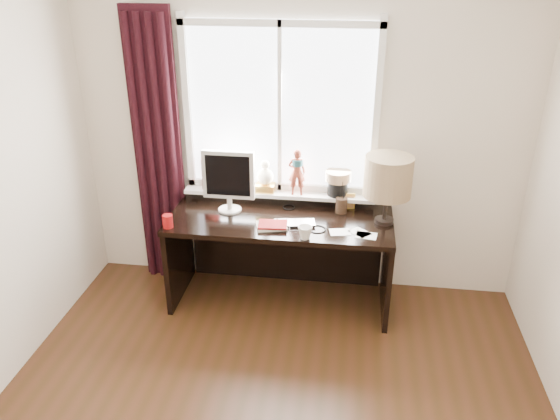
# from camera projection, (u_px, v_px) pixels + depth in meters

# --- Properties ---
(wall_back) EXTENTS (3.50, 0.00, 2.60)m
(wall_back) POSITION_uv_depth(u_px,v_px,m) (300.00, 134.00, 4.23)
(wall_back) COLOR beige
(wall_back) RESTS_ON ground
(laptop) EXTENTS (0.33, 0.24, 0.02)m
(laptop) POSITION_uv_depth(u_px,v_px,m) (295.00, 223.00, 4.04)
(laptop) COLOR silver
(laptop) RESTS_ON desk
(mug) EXTENTS (0.13, 0.13, 0.10)m
(mug) POSITION_uv_depth(u_px,v_px,m) (305.00, 232.00, 3.83)
(mug) COLOR white
(mug) RESTS_ON desk
(red_cup) EXTENTS (0.07, 0.07, 0.10)m
(red_cup) POSITION_uv_depth(u_px,v_px,m) (168.00, 221.00, 3.99)
(red_cup) COLOR maroon
(red_cup) RESTS_ON desk
(window) EXTENTS (1.52, 0.20, 1.40)m
(window) POSITION_uv_depth(u_px,v_px,m) (281.00, 135.00, 4.20)
(window) COLOR white
(window) RESTS_ON ground
(curtain) EXTENTS (0.38, 0.09, 2.25)m
(curtain) POSITION_uv_depth(u_px,v_px,m) (158.00, 154.00, 4.36)
(curtain) COLOR black
(curtain) RESTS_ON floor
(desk) EXTENTS (1.70, 0.70, 0.75)m
(desk) POSITION_uv_depth(u_px,v_px,m) (282.00, 240.00, 4.34)
(desk) COLOR black
(desk) RESTS_ON floor
(monitor) EXTENTS (0.40, 0.18, 0.49)m
(monitor) POSITION_uv_depth(u_px,v_px,m) (228.00, 178.00, 4.15)
(monitor) COLOR beige
(monitor) RESTS_ON desk
(notebook_stack) EXTENTS (0.25, 0.21, 0.03)m
(notebook_stack) POSITION_uv_depth(u_px,v_px,m) (272.00, 225.00, 4.00)
(notebook_stack) COLOR beige
(notebook_stack) RESTS_ON desk
(brush_holder) EXTENTS (0.09, 0.09, 0.25)m
(brush_holder) POSITION_uv_depth(u_px,v_px,m) (341.00, 205.00, 4.21)
(brush_holder) COLOR black
(brush_holder) RESTS_ON desk
(icon_frame) EXTENTS (0.10, 0.03, 0.13)m
(icon_frame) POSITION_uv_depth(u_px,v_px,m) (349.00, 201.00, 4.27)
(icon_frame) COLOR gold
(icon_frame) RESTS_ON desk
(table_lamp) EXTENTS (0.35, 0.35, 0.52)m
(table_lamp) POSITION_uv_depth(u_px,v_px,m) (388.00, 177.00, 3.92)
(table_lamp) COLOR black
(table_lamp) RESTS_ON desk
(loose_papers) EXTENTS (0.35, 0.19, 0.00)m
(loose_papers) POSITION_uv_depth(u_px,v_px,m) (355.00, 233.00, 3.92)
(loose_papers) COLOR white
(loose_papers) RESTS_ON desk
(desk_cables) EXTENTS (0.40, 0.49, 0.01)m
(desk_cables) POSITION_uv_depth(u_px,v_px,m) (306.00, 221.00, 4.09)
(desk_cables) COLOR black
(desk_cables) RESTS_ON desk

